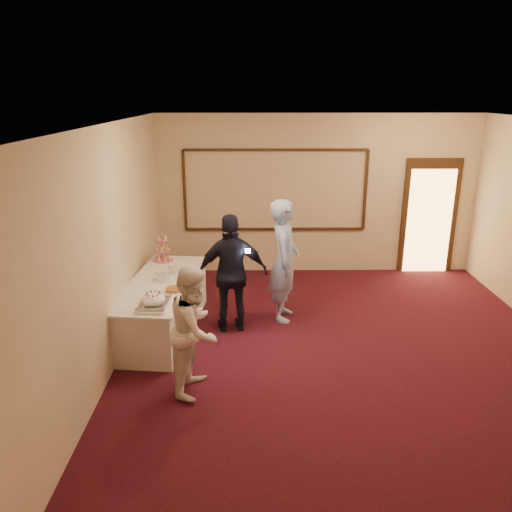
{
  "coord_description": "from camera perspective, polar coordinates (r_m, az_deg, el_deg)",
  "views": [
    {
      "loc": [
        -1.25,
        -5.79,
        3.35
      ],
      "look_at": [
        -1.18,
        0.9,
        1.15
      ],
      "focal_mm": 35.0,
      "sensor_mm": 36.0,
      "label": 1
    }
  ],
  "objects": [
    {
      "name": "tart",
      "position": [
        6.88,
        -9.37,
        -3.86
      ],
      "size": [
        0.25,
        0.25,
        0.05
      ],
      "color": "white",
      "rests_on": "buffet_table"
    },
    {
      "name": "plate_stack_b",
      "position": [
        7.55,
        -9.45,
        -1.44
      ],
      "size": [
        0.17,
        0.17,
        0.15
      ],
      "color": "white",
      "rests_on": "buffet_table"
    },
    {
      "name": "floor",
      "position": [
        6.8,
        10.31,
        -11.62
      ],
      "size": [
        7.0,
        7.0,
        0.0
      ],
      "primitive_type": "plane",
      "color": "black",
      "rests_on": "ground"
    },
    {
      "name": "plate_stack_a",
      "position": [
        7.29,
        -10.63,
        -2.19
      ],
      "size": [
        0.19,
        0.19,
        0.16
      ],
      "color": "white",
      "rests_on": "buffet_table"
    },
    {
      "name": "pavlova_tray",
      "position": [
        6.43,
        -11.62,
        -5.1
      ],
      "size": [
        0.38,
        0.52,
        0.18
      ],
      "color": "silver",
      "rests_on": "buffet_table"
    },
    {
      "name": "guest",
      "position": [
        7.17,
        -2.74,
        -2.03
      ],
      "size": [
        1.08,
        0.58,
        1.75
      ],
      "primitive_type": "imported",
      "rotation": [
        0.0,
        0.0,
        3.3
      ],
      "color": "black",
      "rests_on": "floor"
    },
    {
      "name": "cupcake_stand",
      "position": [
        8.12,
        -10.63,
        0.59
      ],
      "size": [
        0.32,
        0.32,
        0.46
      ],
      "color": "#D35281",
      "rests_on": "buffet_table"
    },
    {
      "name": "doorway",
      "position": [
        10.11,
        19.17,
        4.21
      ],
      "size": [
        1.05,
        0.07,
        2.2
      ],
      "color": "black",
      "rests_on": "floor"
    },
    {
      "name": "room_walls",
      "position": [
        6.07,
        11.38,
        5.23
      ],
      "size": [
        6.04,
        7.04,
        3.02
      ],
      "color": "beige",
      "rests_on": "floor"
    },
    {
      "name": "camera_flash",
      "position": [
        6.88,
        -0.94,
        0.6
      ],
      "size": [
        0.08,
        0.06,
        0.05
      ],
      "primitive_type": "cube",
      "rotation": [
        0.0,
        0.0,
        -0.27
      ],
      "color": "white",
      "rests_on": "guest"
    },
    {
      "name": "man",
      "position": [
        7.52,
        3.25,
        -0.52
      ],
      "size": [
        0.54,
        0.74,
        1.88
      ],
      "primitive_type": "imported",
      "rotation": [
        0.0,
        0.0,
        1.43
      ],
      "color": "#96B8F0",
      "rests_on": "floor"
    },
    {
      "name": "woman",
      "position": [
        5.82,
        -6.98,
        -8.33
      ],
      "size": [
        0.71,
        0.84,
        1.53
      ],
      "primitive_type": "imported",
      "rotation": [
        0.0,
        0.0,
        1.38
      ],
      "color": "white",
      "rests_on": "floor"
    },
    {
      "name": "buffet_table",
      "position": [
        7.41,
        -10.58,
        -5.68
      ],
      "size": [
        1.17,
        2.46,
        0.77
      ],
      "color": "white",
      "rests_on": "floor"
    },
    {
      "name": "wall_molding",
      "position": [
        9.43,
        2.2,
        7.5
      ],
      "size": [
        3.45,
        0.04,
        1.55
      ],
      "color": "black",
      "rests_on": "room_walls"
    }
  ]
}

